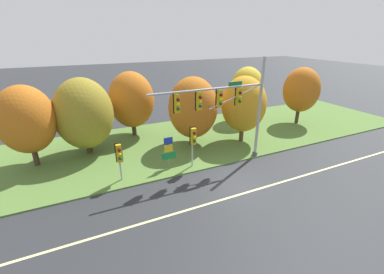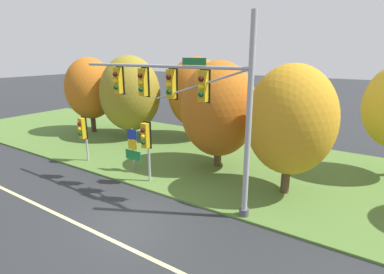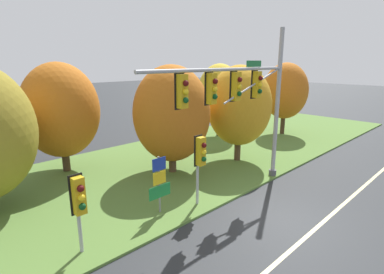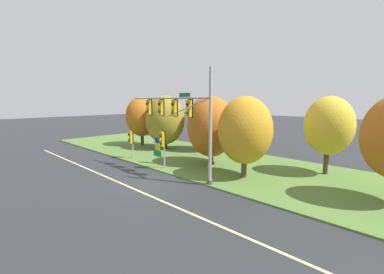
% 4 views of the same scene
% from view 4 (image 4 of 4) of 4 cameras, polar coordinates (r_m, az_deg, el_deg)
% --- Properties ---
extents(ground_plane, '(160.00, 160.00, 0.00)m').
position_cam_4_polar(ground_plane, '(18.65, -10.77, -9.89)').
color(ground_plane, '#282B2D').
extents(lane_stripe, '(36.00, 0.16, 0.01)m').
position_cam_4_polar(lane_stripe, '(18.03, -13.95, -10.61)').
color(lane_stripe, beige).
rests_on(lane_stripe, ground).
extents(grass_verge, '(48.00, 11.50, 0.10)m').
position_cam_4_polar(grass_verge, '(24.09, 5.62, -5.50)').
color(grass_verge, '#517533').
rests_on(grass_verge, ground).
extents(traffic_signal_mast, '(8.91, 0.49, 7.75)m').
position_cam_4_polar(traffic_signal_mast, '(18.85, -2.64, 5.18)').
color(traffic_signal_mast, '#9EA0A5').
rests_on(traffic_signal_mast, grass_verge).
extents(pedestrian_signal_near_kerb, '(0.46, 0.55, 2.73)m').
position_cam_4_polar(pedestrian_signal_near_kerb, '(25.61, -13.43, -0.35)').
color(pedestrian_signal_near_kerb, '#9EA0A5').
rests_on(pedestrian_signal_near_kerb, grass_verge).
extents(pedestrian_signal_further_along, '(0.46, 0.55, 3.13)m').
position_cam_4_polar(pedestrian_signal_further_along, '(21.23, -6.57, -1.00)').
color(pedestrian_signal_further_along, '#9EA0A5').
rests_on(pedestrian_signal_further_along, grass_verge).
extents(route_sign_post, '(1.09, 0.08, 2.42)m').
position_cam_4_polar(route_sign_post, '(23.10, -7.71, -2.57)').
color(route_sign_post, slate).
rests_on(route_sign_post, grass_verge).
extents(tree_nearest_road, '(3.92, 3.92, 6.05)m').
position_cam_4_polar(tree_nearest_road, '(32.65, -11.12, 4.45)').
color(tree_nearest_road, '#423021').
rests_on(tree_nearest_road, grass_verge).
extents(tree_left_of_mast, '(4.53, 4.53, 6.20)m').
position_cam_4_polar(tree_left_of_mast, '(30.01, -5.99, 3.81)').
color(tree_left_of_mast, '#423021').
rests_on(tree_left_of_mast, grass_verge).
extents(tree_behind_signpost, '(4.18, 4.18, 6.11)m').
position_cam_4_polar(tree_behind_signpost, '(28.60, 3.39, 3.89)').
color(tree_behind_signpost, '#423021').
rests_on(tree_behind_signpost, grass_verge).
extents(tree_mid_verge, '(4.23, 4.23, 5.98)m').
position_cam_4_polar(tree_mid_verge, '(22.54, 4.30, 2.28)').
color(tree_mid_verge, '#4C3823').
rests_on(tree_mid_verge, grass_verge).
extents(tree_tall_centre, '(3.93, 3.93, 5.94)m').
position_cam_4_polar(tree_tall_centre, '(18.92, 11.70, 1.44)').
color(tree_tall_centre, '#4C3823').
rests_on(tree_tall_centre, grass_verge).
extents(tree_right_far, '(3.54, 3.54, 5.96)m').
position_cam_4_polar(tree_right_far, '(21.83, 28.10, 2.22)').
color(tree_right_far, '#4C3823').
rests_on(tree_right_far, grass_verge).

